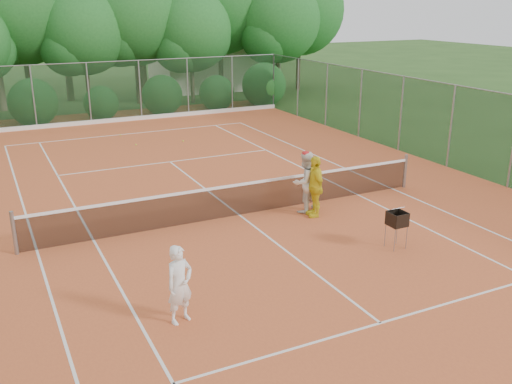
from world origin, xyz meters
TOP-DOWN VIEW (x-y plane):
  - ground at (0.00, 0.00)m, footprint 120.00×120.00m
  - clay_court at (0.00, 0.00)m, footprint 18.00×36.00m
  - club_building at (9.00, 24.00)m, footprint 8.00×5.00m
  - tennis_net at (0.00, 0.00)m, footprint 11.97×0.10m
  - player_white at (-3.37, -4.65)m, footprint 0.66×0.53m
  - player_center_grp at (1.83, -0.51)m, footprint 1.00×0.86m
  - player_yellow at (1.90, -0.93)m, footprint 0.63×1.09m
  - ball_hopper at (2.53, -3.72)m, footprint 0.41×0.41m
  - stray_ball_a at (-0.48, 9.56)m, footprint 0.07×0.07m
  - stray_ball_b at (-0.64, 11.65)m, footprint 0.07×0.07m
  - stray_ball_c at (1.55, 9.30)m, footprint 0.07×0.07m
  - court_markings at (0.00, 0.00)m, footprint 11.03×23.83m
  - fence_back at (0.00, 15.00)m, footprint 18.07×0.07m
  - tropical_treeline at (1.43, 20.22)m, footprint 32.10×8.49m

SIDE VIEW (x-z plane):
  - ground at x=0.00m, z-range 0.00..0.00m
  - clay_court at x=0.00m, z-range 0.00..0.02m
  - court_markings at x=0.00m, z-range 0.02..0.03m
  - stray_ball_a at x=-0.48m, z-range 0.02..0.09m
  - stray_ball_b at x=-0.64m, z-range 0.02..0.09m
  - stray_ball_c at x=1.55m, z-range 0.02..0.09m
  - tennis_net at x=0.00m, z-range -0.02..1.08m
  - ball_hopper at x=2.53m, z-range 0.29..1.23m
  - player_white at x=-3.37m, z-range 0.02..1.57m
  - player_yellow at x=1.90m, z-range 0.02..1.77m
  - player_center_grp at x=1.83m, z-range 0.01..1.82m
  - club_building at x=9.00m, z-range 0.00..3.00m
  - fence_back at x=0.00m, z-range 0.02..3.02m
  - tropical_treeline at x=1.43m, z-range -2.40..12.63m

